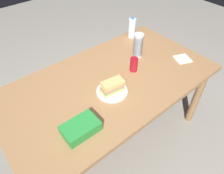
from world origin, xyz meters
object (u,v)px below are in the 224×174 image
(dining_table, at_px, (110,88))
(chip_bag, at_px, (81,128))
(sandwich, at_px, (112,86))
(water_bottle_tall, at_px, (132,28))
(paper_plate, at_px, (112,91))
(plastic_cup_stack, at_px, (138,45))
(soda_can_red, at_px, (134,64))

(dining_table, distance_m, chip_bag, 0.53)
(sandwich, xyz_separation_m, chip_bag, (-0.38, -0.15, -0.02))
(dining_table, height_order, water_bottle_tall, water_bottle_tall)
(paper_plate, distance_m, plastic_cup_stack, 0.54)
(chip_bag, relative_size, plastic_cup_stack, 1.04)
(chip_bag, distance_m, water_bottle_tall, 1.25)
(plastic_cup_stack, bearing_deg, sandwich, -155.77)
(paper_plate, relative_size, plastic_cup_stack, 1.07)
(soda_can_red, relative_size, water_bottle_tall, 0.58)
(paper_plate, distance_m, water_bottle_tall, 0.85)
(paper_plate, bearing_deg, chip_bag, -158.63)
(soda_can_red, relative_size, plastic_cup_stack, 0.55)
(sandwich, height_order, plastic_cup_stack, plastic_cup_stack)
(chip_bag, xyz_separation_m, plastic_cup_stack, (0.86, 0.37, 0.08))
(soda_can_red, bearing_deg, water_bottle_tall, 47.95)
(plastic_cup_stack, bearing_deg, paper_plate, -155.82)
(sandwich, bearing_deg, water_bottle_tall, 36.37)
(paper_plate, bearing_deg, soda_can_red, 15.45)
(chip_bag, bearing_deg, water_bottle_tall, 32.21)
(plastic_cup_stack, bearing_deg, dining_table, -165.72)
(water_bottle_tall, distance_m, plastic_cup_stack, 0.35)
(dining_table, xyz_separation_m, plastic_cup_stack, (0.41, 0.11, 0.20))
(sandwich, height_order, soda_can_red, soda_can_red)
(sandwich, bearing_deg, plastic_cup_stack, 24.23)
(chip_bag, xyz_separation_m, water_bottle_tall, (1.06, 0.65, 0.06))
(dining_table, distance_m, soda_can_red, 0.28)
(chip_bag, distance_m, plastic_cup_stack, 0.94)
(dining_table, relative_size, water_bottle_tall, 8.42)
(plastic_cup_stack, bearing_deg, chip_bag, -157.04)
(chip_bag, bearing_deg, soda_can_red, 19.54)
(water_bottle_tall, bearing_deg, paper_plate, -143.71)
(dining_table, xyz_separation_m, soda_can_red, (0.24, -0.03, 0.15))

